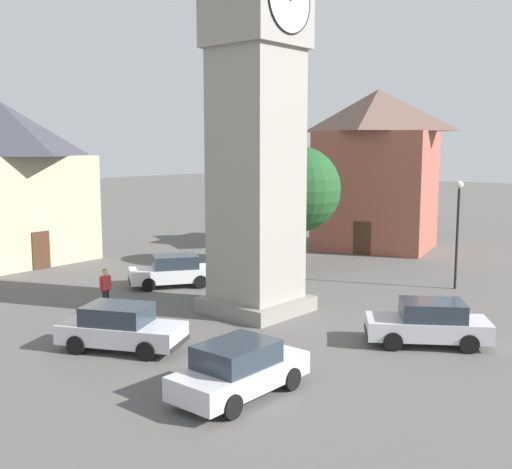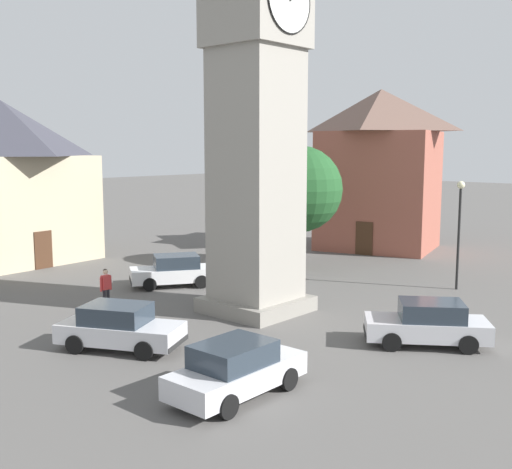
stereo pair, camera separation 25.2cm
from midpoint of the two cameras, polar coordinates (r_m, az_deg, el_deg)
ground_plane at (r=25.99m, az=-0.28°, el=-7.00°), size 200.00×200.00×0.00m
clock_tower at (r=25.52m, az=-0.30°, el=18.37°), size 4.39×4.39×19.42m
car_blue_kerb at (r=22.28m, az=15.15°, el=-7.80°), size 3.74×4.35×1.53m
car_silver_kerb at (r=30.63m, az=-7.81°, el=-3.31°), size 4.37×3.69×1.53m
car_white_side at (r=17.28m, az=-1.94°, el=-12.18°), size 4.15×1.86×1.53m
car_black_far at (r=21.51m, az=-12.57°, el=-8.29°), size 3.35×4.45×1.53m
pedestrian at (r=26.87m, az=-13.85°, el=-4.52°), size 0.56×0.22×1.69m
tree at (r=34.85m, az=3.61°, el=4.14°), size 4.81×4.81×6.81m
building_shop_left at (r=39.25m, az=-22.35°, el=4.57°), size 9.44×7.96×9.38m
building_terrace_right at (r=42.21m, az=10.78°, el=5.95°), size 8.05×8.82×10.45m
lamp_post at (r=30.85m, az=17.74°, el=1.49°), size 0.36×0.36×5.15m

